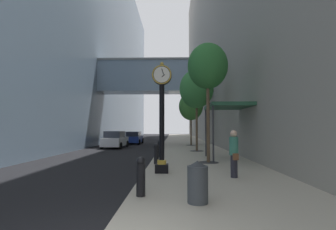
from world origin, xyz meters
The scene contains 16 objects.
ground_plane centered at (0.00, 27.00, 0.00)m, with size 110.00×110.00×0.00m, color black.
sidewalk_right centered at (2.87, 30.00, 0.07)m, with size 5.75×80.00×0.14m, color #ADA593.
building_block_left centered at (-11.84, 29.97, 15.37)m, with size 22.46×80.00×30.84m.
building_block_right centered at (10.25, 30.00, 17.92)m, with size 9.00×80.00×35.84m.
street_clock centered at (0.78, 6.83, 2.73)m, with size 0.84×0.55×4.71m.
bollard_nearest centered at (0.37, 3.09, 0.71)m, with size 0.26×0.26×1.08m.
bollard_third centered at (0.37, 9.34, 0.71)m, with size 0.26×0.26×1.08m.
bollard_fourth centered at (0.37, 12.46, 0.71)m, with size 0.26×0.26×1.08m.
street_tree_near centered at (3.16, 10.00, 5.39)m, with size 2.21×2.21×6.57m.
street_tree_mid_near centered at (3.16, 16.96, 5.22)m, with size 2.79×2.79×6.70m.
street_tree_mid_far centered at (3.16, 23.92, 4.36)m, with size 2.63×2.63×5.75m.
trash_bin centered at (1.88, 2.48, 0.68)m, with size 0.53×0.53×1.05m.
pedestrian_walking centered at (3.57, 5.81, 1.09)m, with size 0.36×0.47×1.79m.
storefront_awning centered at (4.51, 11.54, 3.28)m, with size 2.40×3.60×3.30m.
car_blue_near centered at (-3.81, 28.59, 0.76)m, with size 2.07×4.37×1.56m.
car_white_mid centered at (-4.68, 21.95, 0.82)m, with size 2.13×4.49×1.70m.
Camera 1 is at (1.28, -4.04, 2.02)m, focal length 27.39 mm.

